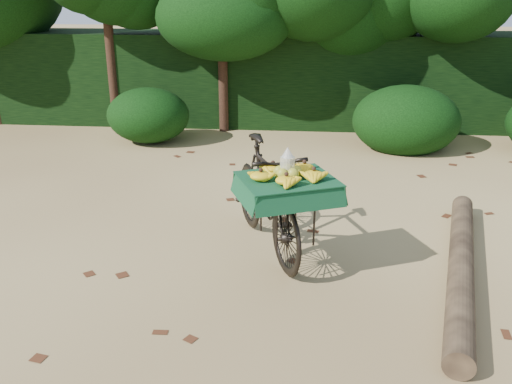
# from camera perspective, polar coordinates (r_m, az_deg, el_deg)

# --- Properties ---
(ground) EXTENTS (80.00, 80.00, 0.00)m
(ground) POSITION_cam_1_polar(r_m,az_deg,el_deg) (5.61, 6.78, -7.13)
(ground) COLOR tan
(ground) RESTS_ON ground
(vendor_bicycle) EXTENTS (1.39, 2.04, 1.18)m
(vendor_bicycle) POSITION_cam_1_polar(r_m,az_deg,el_deg) (5.57, 1.17, -0.40)
(vendor_bicycle) COLOR black
(vendor_bicycle) RESTS_ON ground
(fallen_log) EXTENTS (1.05, 3.21, 0.24)m
(fallen_log) POSITION_cam_1_polar(r_m,az_deg,el_deg) (5.61, 20.78, -7.05)
(fallen_log) COLOR brown
(fallen_log) RESTS_ON ground
(hedge_backdrop) EXTENTS (26.00, 1.80, 1.80)m
(hedge_backdrop) POSITION_cam_1_polar(r_m,az_deg,el_deg) (11.40, 6.46, 11.81)
(hedge_backdrop) COLOR black
(hedge_backdrop) RESTS_ON ground
(tree_row) EXTENTS (14.50, 2.00, 4.00)m
(tree_row) POSITION_cam_1_polar(r_m,az_deg,el_deg) (10.51, 3.05, 17.22)
(tree_row) COLOR black
(tree_row) RESTS_ON ground
(bush_clumps) EXTENTS (8.80, 1.70, 0.90)m
(bush_clumps) POSITION_cam_1_polar(r_m,az_deg,el_deg) (9.54, 9.51, 7.23)
(bush_clumps) COLOR black
(bush_clumps) RESTS_ON ground
(leaf_litter) EXTENTS (7.00, 7.30, 0.01)m
(leaf_litter) POSITION_cam_1_polar(r_m,az_deg,el_deg) (6.19, 6.68, -4.31)
(leaf_litter) COLOR #492513
(leaf_litter) RESTS_ON ground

